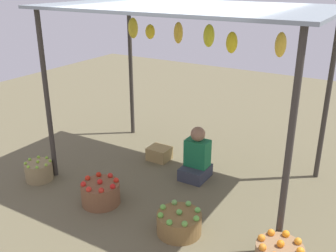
# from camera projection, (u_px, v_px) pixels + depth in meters

# --- Properties ---
(ground_plane) EXTENTS (14.00, 14.00, 0.00)m
(ground_plane) POSITION_uv_depth(u_px,v_px,m) (185.00, 175.00, 5.75)
(ground_plane) COLOR brown
(market_stall_structure) EXTENTS (3.61, 2.24, 2.42)m
(market_stall_structure) POSITION_uv_depth(u_px,v_px,m) (188.00, 20.00, 4.95)
(market_stall_structure) COLOR #38332D
(market_stall_structure) RESTS_ON ground
(vendor_person) EXTENTS (0.36, 0.44, 0.78)m
(vendor_person) POSITION_uv_depth(u_px,v_px,m) (197.00, 159.00, 5.60)
(vendor_person) COLOR #333845
(vendor_person) RESTS_ON ground
(basket_limes) EXTENTS (0.39, 0.39, 0.30)m
(basket_limes) POSITION_uv_depth(u_px,v_px,m) (39.00, 171.00, 5.59)
(basket_limes) COLOR #8F7D53
(basket_limes) RESTS_ON ground
(basket_red_tomatoes) EXTENTS (0.50, 0.50, 0.35)m
(basket_red_tomatoes) POSITION_uv_depth(u_px,v_px,m) (101.00, 193.00, 5.00)
(basket_red_tomatoes) COLOR brown
(basket_red_tomatoes) RESTS_ON ground
(basket_green_apples) EXTENTS (0.52, 0.52, 0.30)m
(basket_green_apples) POSITION_uv_depth(u_px,v_px,m) (179.00, 223.00, 4.43)
(basket_green_apples) COLOR brown
(basket_green_apples) RESTS_ON ground
(wooden_crate_near_vendor) EXTENTS (0.34, 0.30, 0.21)m
(wooden_crate_near_vendor) POSITION_uv_depth(u_px,v_px,m) (159.00, 153.00, 6.21)
(wooden_crate_near_vendor) COLOR #9D824C
(wooden_crate_near_vendor) RESTS_ON ground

